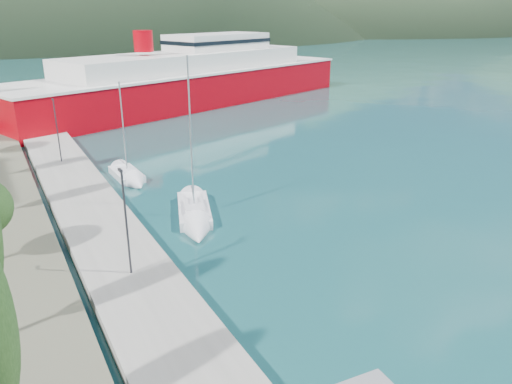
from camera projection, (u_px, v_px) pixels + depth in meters
ground at (48, 74)px, 121.25m from camera, size 1400.00×1400.00×0.00m
quay at (85, 202)px, 39.62m from camera, size 5.00×88.00×0.80m
lamp_posts at (121, 212)px, 27.95m from camera, size 0.15×47.26×6.06m
sailboat_near at (196, 222)px, 36.11m from camera, size 5.06×9.16×12.78m
sailboat_mid at (132, 179)px, 45.17m from camera, size 2.36×6.68×9.71m
ferry at (191, 80)px, 81.64m from camera, size 63.96×33.97×12.55m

